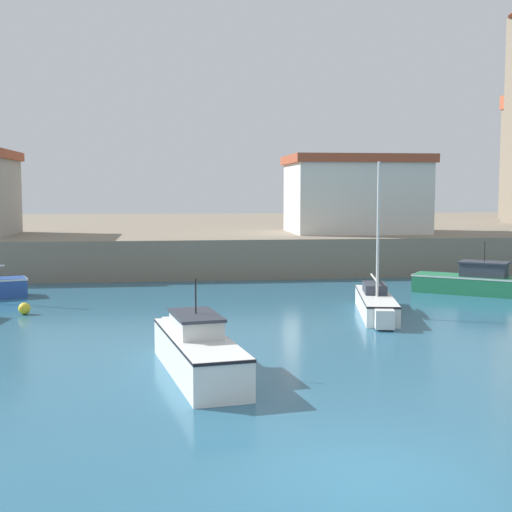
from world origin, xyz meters
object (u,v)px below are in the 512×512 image
at_px(motorboat_green_8, 481,282).
at_px(mooring_buoy, 24,308).
at_px(motorboat_white_4, 197,350).
at_px(harbor_shed_mid_row, 355,194).
at_px(sailboat_white_6, 376,302).

relative_size(motorboat_green_8, mooring_buoy, 13.04).
distance_m(motorboat_white_4, mooring_buoy, 11.26).
bearing_deg(harbor_shed_mid_row, mooring_buoy, -138.80).
xyz_separation_m(sailboat_white_6, motorboat_green_8, (6.23, 4.52, 0.08)).
bearing_deg(motorboat_green_8, sailboat_white_6, -144.04).
height_order(motorboat_white_4, motorboat_green_8, motorboat_white_4).
xyz_separation_m(motorboat_white_4, harbor_shed_mid_row, (10.51, 24.01, 3.83)).
height_order(sailboat_white_6, motorboat_green_8, sailboat_white_6).
relative_size(sailboat_white_6, harbor_shed_mid_row, 0.75).
xyz_separation_m(sailboat_white_6, harbor_shed_mid_row, (3.48, 16.28, 3.97)).
height_order(motorboat_white_4, mooring_buoy, motorboat_white_4).
relative_size(motorboat_green_8, harbor_shed_mid_row, 0.72).
bearing_deg(motorboat_white_4, mooring_buoy, 123.05).
distance_m(sailboat_white_6, harbor_shed_mid_row, 17.11).
distance_m(motorboat_white_4, harbor_shed_mid_row, 26.48).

